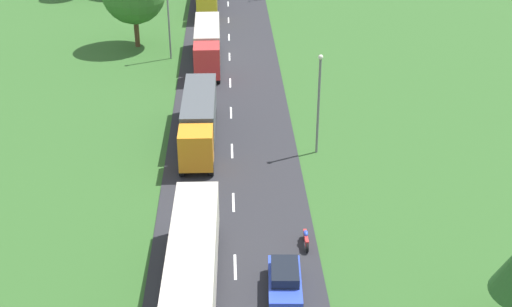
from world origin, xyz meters
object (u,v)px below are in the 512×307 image
(truck_second, at_px, (199,118))
(lamppost_third, at_px, (168,11))
(truck_lead, at_px, (192,274))
(motorcycle_courier, at_px, (306,239))
(lamppost_second, at_px, (319,99))
(car_second, at_px, (285,280))
(truck_third, at_px, (207,43))

(truck_second, bearing_deg, lamppost_third, 100.35)
(truck_lead, xyz_separation_m, motorcycle_courier, (6.58, 5.23, -1.56))
(truck_lead, distance_m, motorcycle_courier, 8.55)
(truck_lead, height_order, motorcycle_courier, truck_lead)
(truck_second, relative_size, lamppost_second, 1.54)
(motorcycle_courier, distance_m, lamppost_third, 35.76)
(car_second, xyz_separation_m, lamppost_third, (-8.74, 38.29, 4.14))
(truck_third, bearing_deg, motorcycle_courier, -78.59)
(truck_second, height_order, car_second, truck_second)
(motorcycle_courier, distance_m, lamppost_second, 13.03)
(motorcycle_courier, bearing_deg, truck_third, 101.41)
(truck_third, xyz_separation_m, lamppost_third, (-3.87, 1.69, 2.88))
(truck_second, relative_size, car_second, 2.82)
(truck_third, xyz_separation_m, motorcycle_courier, (6.51, -32.25, -1.59))
(truck_third, xyz_separation_m, lamppost_second, (8.66, -19.98, 2.25))
(lamppost_third, bearing_deg, motorcycle_courier, -73.00)
(truck_second, bearing_deg, lamppost_second, -13.83)
(truck_second, relative_size, truck_third, 0.98)
(car_second, bearing_deg, truck_third, 97.59)
(car_second, bearing_deg, truck_lead, -169.98)
(motorcycle_courier, bearing_deg, truck_second, 115.22)
(truck_lead, bearing_deg, truck_second, 90.70)
(car_second, relative_size, lamppost_second, 0.55)
(truck_lead, bearing_deg, motorcycle_courier, 38.51)
(truck_lead, relative_size, truck_third, 1.18)
(truck_lead, bearing_deg, car_second, 10.02)
(truck_lead, xyz_separation_m, lamppost_third, (-3.79, 39.17, 2.91))
(car_second, bearing_deg, lamppost_third, 102.86)
(lamppost_second, bearing_deg, lamppost_third, 120.03)
(truck_third, bearing_deg, car_second, -82.41)
(truck_third, bearing_deg, truck_second, -91.01)
(truck_lead, xyz_separation_m, truck_second, (-0.24, 19.71, -0.07))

